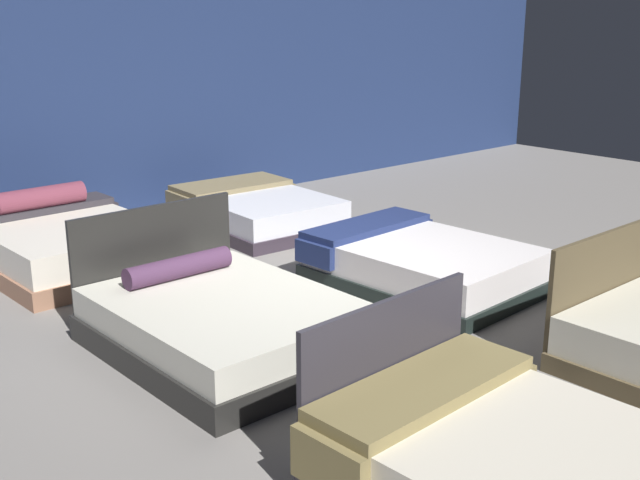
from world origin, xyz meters
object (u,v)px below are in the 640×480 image
(bed_0, at_px, (516,469))
(bed_4, at_px, (67,244))
(bed_2, at_px, (222,322))
(bed_5, at_px, (256,210))
(bed_3, at_px, (421,263))

(bed_0, xyz_separation_m, bed_4, (-0.03, 5.56, 0.02))
(bed_2, bearing_deg, bed_5, 48.66)
(bed_4, bearing_deg, bed_0, -90.95)
(bed_0, xyz_separation_m, bed_3, (2.35, 2.77, -0.02))
(bed_5, bearing_deg, bed_2, -128.13)
(bed_3, relative_size, bed_5, 1.06)
(bed_0, relative_size, bed_5, 1.04)
(bed_0, bearing_deg, bed_3, 47.15)
(bed_3, distance_m, bed_5, 2.80)
(bed_0, distance_m, bed_5, 6.08)
(bed_3, xyz_separation_m, bed_4, (-2.38, 2.79, 0.04))
(bed_0, bearing_deg, bed_2, 87.17)
(bed_0, relative_size, bed_3, 0.98)
(bed_0, distance_m, bed_3, 3.64)
(bed_3, bearing_deg, bed_5, 85.22)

